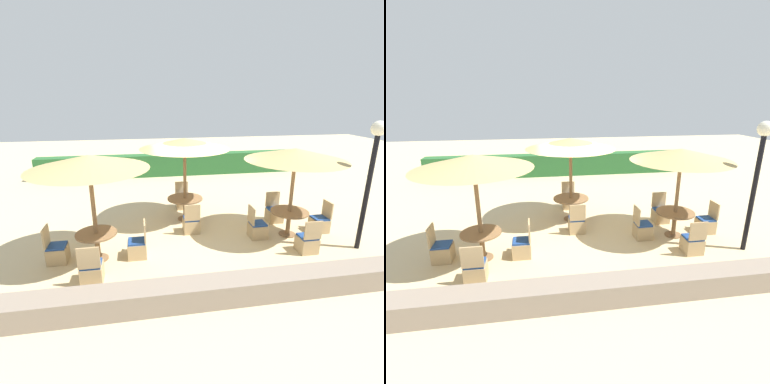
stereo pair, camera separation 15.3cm
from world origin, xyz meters
TOP-DOWN VIEW (x-y plane):
  - ground_plane at (0.00, 0.00)m, footprint 40.00×40.00m
  - hedge_row at (0.00, 6.35)m, footprint 13.00×0.70m
  - stone_border at (0.00, -3.66)m, footprint 10.00×0.56m
  - lamp_post at (3.99, -2.18)m, footprint 0.36×0.36m
  - parasol_front_right at (2.53, -1.12)m, footprint 2.74×2.74m
  - round_table_front_right at (2.53, -1.12)m, footprint 1.07×1.07m
  - patio_chair_front_right_west at (1.58, -1.12)m, footprint 0.46×0.46m
  - patio_chair_front_right_south at (2.55, -2.14)m, footprint 0.46×0.46m
  - patio_chair_front_right_east at (3.57, -1.06)m, footprint 0.46×0.46m
  - patio_chair_front_right_north at (2.55, -0.12)m, footprint 0.46×0.46m
  - parasol_center at (-0.24, 0.53)m, footprint 2.77×2.77m
  - round_table_center at (-0.24, 0.53)m, footprint 1.13×1.13m
  - patio_chair_center_north at (-0.18, 1.57)m, footprint 0.46×0.46m
  - patio_chair_center_south at (-0.21, -0.47)m, footprint 0.46×0.46m
  - parasol_front_left at (-2.73, -1.60)m, footprint 2.73×2.73m
  - round_table_front_left at (-2.73, -1.60)m, footprint 0.98×0.98m
  - patio_chair_front_left_east at (-1.76, -1.64)m, footprint 0.46×0.46m
  - patio_chair_front_left_west at (-3.70, -1.56)m, footprint 0.46×0.46m
  - patio_chair_front_left_south at (-2.75, -2.57)m, footprint 0.46×0.46m

SIDE VIEW (x-z plane):
  - ground_plane at x=0.00m, z-range 0.00..0.00m
  - stone_border at x=0.00m, z-range 0.00..0.48m
  - patio_chair_front_right_west at x=1.58m, z-range -0.20..0.73m
  - patio_chair_front_right_south at x=2.55m, z-range -0.20..0.73m
  - patio_chair_front_right_east at x=3.57m, z-range -0.20..0.73m
  - patio_chair_front_right_north at x=2.55m, z-range -0.20..0.73m
  - patio_chair_center_north at x=-0.18m, z-range -0.20..0.73m
  - patio_chair_center_south at x=-0.21m, z-range -0.20..0.73m
  - patio_chair_front_left_east at x=-1.76m, z-range -0.20..0.73m
  - patio_chair_front_left_west at x=-3.70m, z-range -0.20..0.73m
  - patio_chair_front_left_south at x=-2.75m, z-range -0.20..0.73m
  - hedge_row at x=0.00m, z-range 0.00..1.07m
  - round_table_front_left at x=-2.73m, z-range 0.19..0.90m
  - round_table_front_right at x=2.53m, z-range 0.21..0.95m
  - round_table_center at x=-0.24m, z-range 0.22..0.96m
  - lamp_post at x=3.99m, z-range 0.69..4.01m
  - parasol_front_right at x=2.53m, z-range 1.09..3.63m
  - parasol_front_left at x=-2.73m, z-range 1.14..3.75m
  - parasol_center at x=-0.24m, z-range 1.15..3.81m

